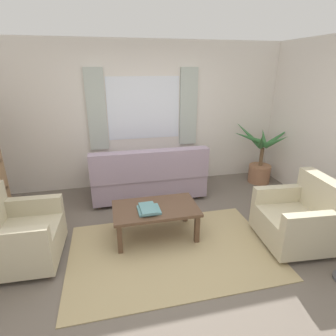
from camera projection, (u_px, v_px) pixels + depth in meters
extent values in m
plane|color=#6B6056|center=(172.00, 251.00, 3.33)|extent=(6.24, 6.24, 0.00)
cube|color=silver|center=(144.00, 116.00, 4.93)|extent=(5.32, 0.12, 2.60)
cube|color=white|center=(144.00, 108.00, 4.82)|extent=(1.30, 0.01, 1.10)
cube|color=#B2BCB2|center=(96.00, 110.00, 4.62)|extent=(0.32, 0.06, 1.40)
cube|color=#B2BCB2|center=(188.00, 107.00, 4.97)|extent=(0.32, 0.06, 1.40)
cube|color=tan|center=(172.00, 251.00, 3.33)|extent=(2.50, 1.61, 0.01)
cube|color=#998499|center=(148.00, 182.00, 4.71)|extent=(1.90, 0.80, 0.38)
cube|color=#998499|center=(151.00, 165.00, 4.27)|extent=(1.90, 0.20, 0.48)
cube|color=#998499|center=(196.00, 162.00, 4.79)|extent=(0.16, 0.80, 0.24)
cube|color=#998499|center=(96.00, 170.00, 4.42)|extent=(0.16, 0.80, 0.24)
cylinder|color=brown|center=(189.00, 182.00, 5.24)|extent=(0.06, 0.06, 0.06)
cylinder|color=brown|center=(100.00, 191.00, 4.89)|extent=(0.06, 0.06, 0.06)
cylinder|color=brown|center=(199.00, 196.00, 4.70)|extent=(0.06, 0.06, 0.06)
cylinder|color=brown|center=(100.00, 206.00, 4.34)|extent=(0.06, 0.06, 0.06)
cube|color=#BCB293|center=(24.00, 243.00, 3.10)|extent=(0.83, 0.87, 0.36)
cube|color=#BCB293|center=(7.00, 241.00, 2.66)|extent=(0.80, 0.15, 0.22)
cube|color=#BCB293|center=(29.00, 206.00, 3.33)|extent=(0.80, 0.15, 0.22)
cylinder|color=brown|center=(49.00, 275.00, 2.91)|extent=(0.05, 0.05, 0.06)
cylinder|color=brown|center=(61.00, 238.00, 3.54)|extent=(0.05, 0.05, 0.06)
cylinder|color=brown|center=(9.00, 243.00, 3.43)|extent=(0.05, 0.05, 0.06)
cube|color=#BCB293|center=(293.00, 227.00, 3.42)|extent=(0.87, 0.90, 0.36)
cube|color=#BCB293|center=(324.00, 196.00, 3.31)|extent=(0.25, 0.85, 0.46)
cube|color=#BCB293|center=(282.00, 194.00, 3.65)|extent=(0.81, 0.18, 0.22)
cube|color=#BCB293|center=(316.00, 222.00, 2.98)|extent=(0.81, 0.18, 0.22)
cylinder|color=brown|center=(256.00, 228.00, 3.76)|extent=(0.05, 0.05, 0.06)
cylinder|color=brown|center=(282.00, 260.00, 3.13)|extent=(0.05, 0.05, 0.06)
cylinder|color=brown|center=(298.00, 224.00, 3.85)|extent=(0.05, 0.05, 0.06)
cylinder|color=brown|center=(331.00, 255.00, 3.22)|extent=(0.05, 0.05, 0.06)
cube|color=brown|center=(155.00, 208.00, 3.49)|extent=(1.10, 0.64, 0.04)
cube|color=brown|center=(120.00, 239.00, 3.23)|extent=(0.06, 0.06, 0.40)
cube|color=brown|center=(197.00, 229.00, 3.43)|extent=(0.06, 0.06, 0.40)
cube|color=brown|center=(118.00, 217.00, 3.70)|extent=(0.06, 0.06, 0.40)
cube|color=brown|center=(185.00, 209.00, 3.91)|extent=(0.06, 0.06, 0.40)
cube|color=#5B8E93|center=(149.00, 210.00, 3.39)|extent=(0.28, 0.27, 0.03)
cube|color=#5B8E93|center=(148.00, 208.00, 3.37)|extent=(0.21, 0.32, 0.03)
cylinder|color=#9E6B4C|center=(259.00, 174.00, 5.29)|extent=(0.42, 0.42, 0.35)
cylinder|color=brown|center=(261.00, 157.00, 5.17)|extent=(0.07, 0.07, 0.35)
cone|color=#38753D|center=(278.00, 137.00, 5.08)|extent=(0.55, 0.13, 0.42)
cone|color=#38753D|center=(264.00, 137.00, 5.25)|extent=(0.27, 0.43, 0.36)
cone|color=#38753D|center=(248.00, 134.00, 5.22)|extent=(0.38, 0.55, 0.47)
cone|color=#38753D|center=(249.00, 138.00, 4.96)|extent=(0.63, 0.10, 0.31)
cone|color=#38753D|center=(261.00, 141.00, 4.80)|extent=(0.37, 0.47, 0.43)
cone|color=#38753D|center=(276.00, 141.00, 4.83)|extent=(0.24, 0.50, 0.40)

